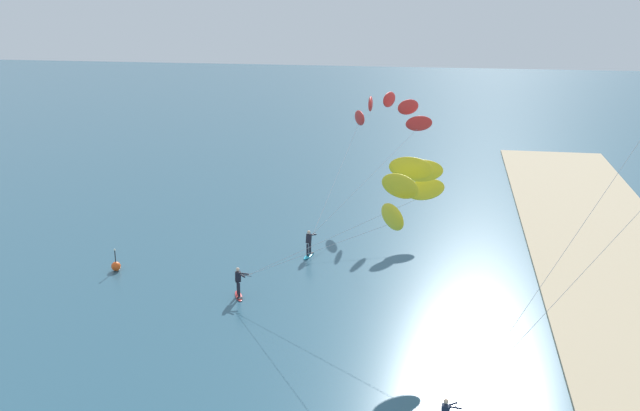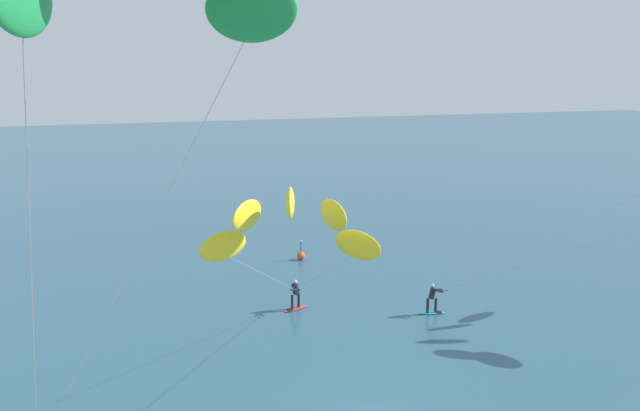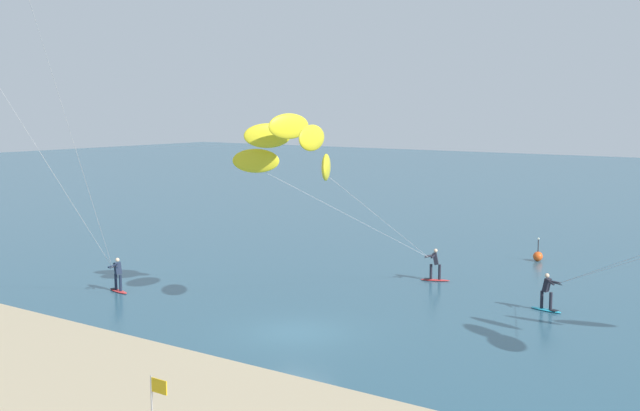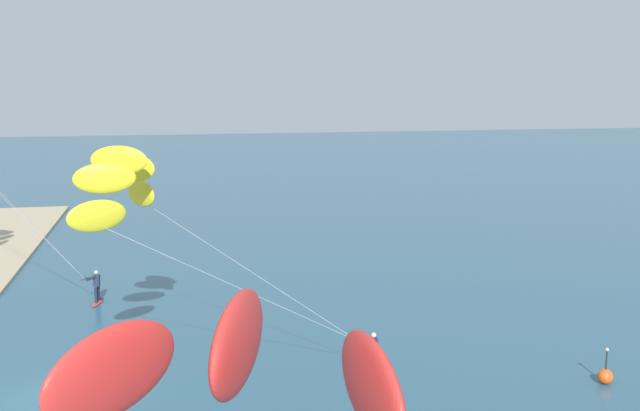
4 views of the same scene
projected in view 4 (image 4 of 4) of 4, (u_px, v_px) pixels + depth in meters
The scene contains 3 objects.
ground_plane at pixel (49, 400), 26.12m from camera, with size 240.00×240.00×0.00m, color #2D566B.
kitesurfer_mid_water at pixel (128, 189), 27.65m from camera, with size 6.59×11.28×8.67m.
marker_buoy at pixel (605, 376), 27.42m from camera, with size 0.56×0.56×1.38m.
Camera 4 is at (25.92, 4.65, 11.22)m, focal length 41.82 mm.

